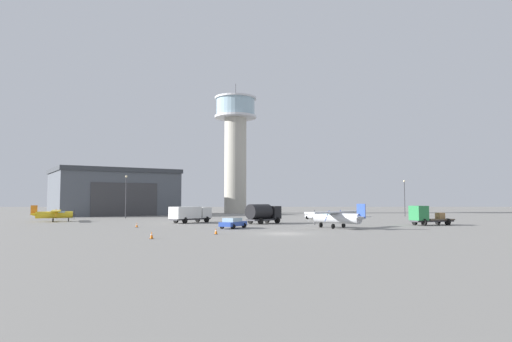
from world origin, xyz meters
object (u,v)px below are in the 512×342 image
(truck_fuel_tanker_black, at_px, (263,213))
(traffic_cone_near_left, at_px, (137,225))
(airplane_yellow, at_px, (54,214))
(control_tower, at_px, (235,142))
(light_post_east, at_px, (126,193))
(car_silver, at_px, (315,215))
(traffic_cone_mid_apron, at_px, (216,231))
(truck_flatbed_green, at_px, (425,216))
(light_post_west, at_px, (404,195))
(truck_box_white, at_px, (190,213))
(car_blue, at_px, (233,223))
(traffic_cone_near_right, at_px, (152,235))
(airplane_silver, at_px, (338,217))

(truck_fuel_tanker_black, distance_m, traffic_cone_near_left, 19.51)
(truck_fuel_tanker_black, bearing_deg, airplane_yellow, 124.21)
(control_tower, xyz_separation_m, light_post_east, (-20.91, -35.24, -15.01))
(car_silver, height_order, traffic_cone_mid_apron, car_silver)
(truck_flatbed_green, xyz_separation_m, traffic_cone_near_left, (-40.71, -4.16, -1.05))
(truck_flatbed_green, height_order, car_silver, truck_flatbed_green)
(truck_fuel_tanker_black, height_order, car_silver, truck_fuel_tanker_black)
(light_post_west, bearing_deg, control_tower, 147.16)
(light_post_east, relative_size, traffic_cone_mid_apron, 12.59)
(control_tower, bearing_deg, traffic_cone_near_left, -99.86)
(control_tower, relative_size, light_post_west, 4.50)
(truck_fuel_tanker_black, height_order, light_post_east, light_post_east)
(control_tower, height_order, truck_flatbed_green, control_tower)
(light_post_west, bearing_deg, light_post_east, -170.42)
(truck_box_white, distance_m, traffic_cone_near_left, 13.03)
(car_silver, relative_size, car_blue, 0.95)
(truck_flatbed_green, xyz_separation_m, truck_box_white, (-35.07, 7.52, 0.16))
(control_tower, relative_size, light_post_east, 4.26)
(truck_fuel_tanker_black, distance_m, traffic_cone_near_right, 29.38)
(control_tower, xyz_separation_m, truck_fuel_tanker_black, (5.97, -55.89, -18.46))
(truck_box_white, height_order, traffic_cone_near_left, truck_box_white)
(control_tower, xyz_separation_m, light_post_west, (38.94, -25.13, -15.25))
(control_tower, relative_size, airplane_yellow, 3.99)
(car_silver, relative_size, traffic_cone_near_right, 6.27)
(control_tower, height_order, light_post_west, control_tower)
(car_blue, relative_size, traffic_cone_near_right, 6.62)
(truck_flatbed_green, bearing_deg, light_post_west, -123.15)
(truck_fuel_tanker_black, relative_size, light_post_east, 0.67)
(airplane_silver, bearing_deg, traffic_cone_near_left, 40.11)
(airplane_silver, height_order, airplane_yellow, airplane_silver)
(control_tower, xyz_separation_m, airplane_yellow, (-29.49, -48.43, -18.85))
(light_post_west, xyz_separation_m, traffic_cone_mid_apron, (-38.68, -52.23, -4.57))
(light_post_east, bearing_deg, traffic_cone_mid_apron, -63.33)
(truck_fuel_tanker_black, bearing_deg, truck_box_white, 123.11)
(truck_flatbed_green, height_order, truck_box_white, truck_flatbed_green)
(truck_flatbed_green, bearing_deg, car_silver, -76.28)
(traffic_cone_near_left, bearing_deg, airplane_silver, -5.59)
(airplane_yellow, distance_m, traffic_cone_near_left, 24.58)
(control_tower, height_order, traffic_cone_mid_apron, control_tower)
(airplane_yellow, height_order, traffic_cone_mid_apron, airplane_yellow)
(airplane_yellow, bearing_deg, light_post_west, -2.96)
(light_post_east, bearing_deg, airplane_silver, -41.71)
(airplane_yellow, bearing_deg, truck_box_white, -33.11)
(truck_flatbed_green, bearing_deg, traffic_cone_mid_apron, 11.47)
(truck_box_white, relative_size, traffic_cone_mid_apron, 10.10)
(truck_box_white, relative_size, truck_fuel_tanker_black, 1.20)
(airplane_yellow, distance_m, car_silver, 46.76)
(truck_box_white, height_order, light_post_west, light_post_west)
(airplane_silver, relative_size, light_post_east, 1.02)
(airplane_yellow, xyz_separation_m, car_silver, (45.98, 8.47, -0.56))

